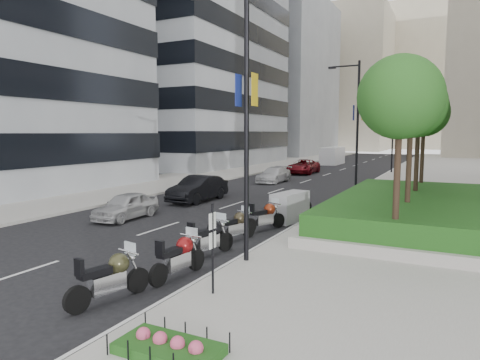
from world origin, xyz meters
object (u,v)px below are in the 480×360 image
Objects in this scene: lamp_post_2 at (392,125)px; motorcycle_5 at (290,207)px; parking_sign at (213,244)px; motorcycle_6 at (299,203)px; delivery_van at (332,156)px; motorcycle_2 at (209,238)px; car_d at (303,167)px; motorcycle_4 at (265,216)px; lamp_post_0 at (242,108)px; lamp_post_1 at (355,121)px; car_b at (198,189)px; car_c at (274,175)px; motorcycle_3 at (235,226)px; motorcycle_1 at (179,257)px; motorcycle_0 at (111,277)px; car_a at (126,206)px.

lamp_post_2 is 28.30m from motorcycle_5.
parking_sign reaches higher than motorcycle_6.
motorcycle_6 is 36.81m from delivery_van.
delivery_van is (-7.45, 44.98, 0.43)m from motorcycle_2.
lamp_post_2 is at bearing 25.49° from car_d.
motorcycle_4 is 4.48m from motorcycle_6.
lamp_post_2 reaches higher than motorcycle_4.
lamp_post_1 is at bearing 90.00° from lamp_post_0.
motorcycle_5 is 8.00m from car_b.
lamp_post_2 is at bearing 60.86° from car_c.
motorcycle_6 is 7.11m from car_b.
motorcycle_3 is (-0.14, 2.27, -0.05)m from motorcycle_2.
delivery_van is at bearing 14.73° from motorcycle_1.
motorcycle_0 is (-1.55, -4.33, -4.42)m from lamp_post_0.
motorcycle_4 is (0.18, 4.50, -0.02)m from motorcycle_2.
motorcycle_6 is at bearing 13.99° from motorcycle_3.
motorcycle_2 is at bearing -160.97° from motorcycle_6.
car_a is at bearing -88.75° from delivery_van.
motorcycle_0 is at bearing -81.13° from car_d.
motorcycle_1 is 6.82m from motorcycle_4.
motorcycle_1 reaches higher than motorcycle_3.
motorcycle_6 is at bearing 98.58° from parking_sign.
lamp_post_1 is 19.56m from motorcycle_1.
lamp_post_0 is 35.00m from lamp_post_2.
parking_sign reaches higher than car_c.
lamp_post_0 is 4.06× the size of motorcycle_3.
car_b is (-6.80, 10.05, 0.14)m from motorcycle_2.
lamp_post_0 is 13.88m from car_b.
lamp_post_2 is 4.63× the size of motorcycle_6.
lamp_post_2 reaches higher than motorcycle_5.
lamp_post_0 is at bearing 102.33° from parking_sign.
car_d is (-8.78, 33.83, -0.72)m from parking_sign.
parking_sign is 16.03m from car_b.
lamp_post_0 is at bearing -131.47° from motorcycle_3.
motorcycle_5 reaches higher than car_c.
motorcycle_3 is at bearing -92.75° from lamp_post_2.
motorcycle_4 is 8.92m from car_b.
delivery_van is at bearing 107.41° from lamp_post_1.
lamp_post_0 reaches higher than motorcycle_3.
car_d is at bearing 104.54° from parking_sign.
lamp_post_0 is 4.63× the size of motorcycle_6.
car_b is (-7.30, 3.28, 0.09)m from motorcycle_5.
motorcycle_4 is (0.32, 2.24, 0.02)m from motorcycle_3.
motorcycle_1 is at bearing -158.87° from motorcycle_6.
lamp_post_2 is 1.87× the size of car_b.
motorcycle_5 is at bearing 19.97° from car_a.
car_a is 41.26m from delivery_van.
parking_sign is 0.45× the size of delivery_van.
car_c is at bearing 21.18° from motorcycle_1.
motorcycle_0 is at bearing -94.16° from lamp_post_1.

